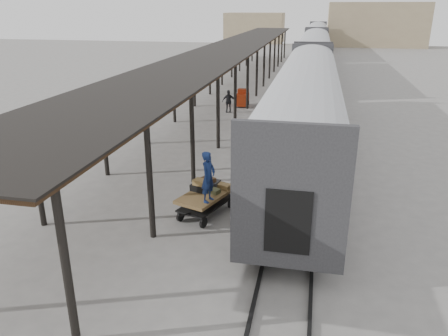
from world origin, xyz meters
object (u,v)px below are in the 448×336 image
Objects in this scene: pedestrian at (229,101)px; baggage_cart at (206,198)px; luggage_tug at (242,99)px; porter at (208,177)px.

baggage_cart is at bearing 79.33° from pedestrian.
luggage_tug is 19.62m from porter.
porter is at bearing -83.32° from luggage_tug.
porter is (0.25, -0.65, 1.12)m from baggage_cart.
pedestrian reaches higher than luggage_tug.
luggage_tug reaches higher than baggage_cart.
porter is 1.11× the size of pedestrian.
porter is 17.32m from pedestrian.
luggage_tug is 2.48m from pedestrian.
porter is (2.11, -19.47, 1.19)m from luggage_tug.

